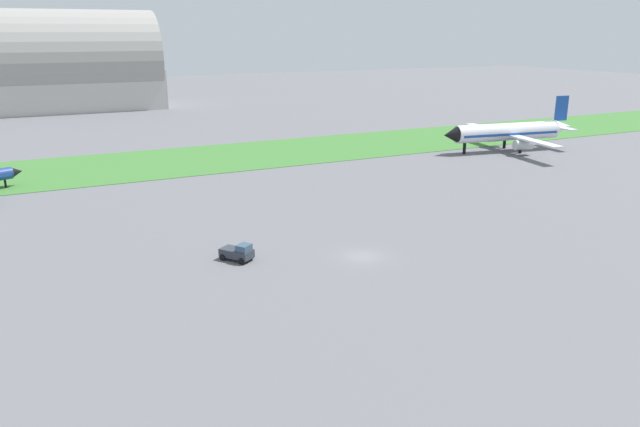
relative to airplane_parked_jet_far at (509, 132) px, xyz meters
name	(u,v)px	position (x,y,z in m)	size (l,w,h in m)	color
ground_plane	(363,256)	(-58.94, -41.21, -4.01)	(600.00, 600.00, 0.00)	slate
grass_taxiway_strip	(208,158)	(-58.94, 19.88, -3.97)	(360.00, 28.00, 0.08)	#3D7533
airplane_parked_jet_far	(509,132)	(0.00, 0.00, 0.00)	(30.91, 31.40, 11.12)	white
pushback_tug_near_gate	(238,252)	(-71.84, -36.16, -3.09)	(3.55, 3.98, 1.95)	#2D333D
hangar_distant	(45,69)	(-82.38, 117.59, 8.87)	(69.04, 31.03, 31.03)	#BCB7B2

